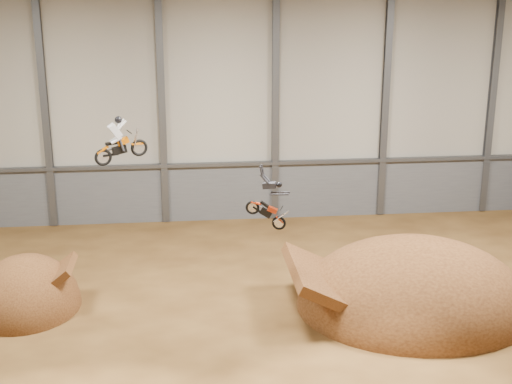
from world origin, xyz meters
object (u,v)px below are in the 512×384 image
at_px(fmx_rider_b, 263,197).
at_px(fmx_rider_a, 122,137).
at_px(takeoff_ramp, 27,307).
at_px(landing_ramp, 413,306).

bearing_deg(fmx_rider_b, fmx_rider_a, 175.19).
bearing_deg(takeoff_ramp, fmx_rider_a, 5.56).
relative_size(landing_ramp, fmx_rider_a, 4.48).
xyz_separation_m(takeoff_ramp, landing_ramp, (17.46, -1.67, 0.00)).
bearing_deg(fmx_rider_a, takeoff_ramp, 167.21).
relative_size(fmx_rider_a, fmx_rider_b, 0.95).
distance_m(takeoff_ramp, fmx_rider_a, 9.01).
height_order(takeoff_ramp, fmx_rider_a, fmx_rider_a).
bearing_deg(fmx_rider_b, landing_ramp, 21.97).
height_order(landing_ramp, fmx_rider_a, fmx_rider_a).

